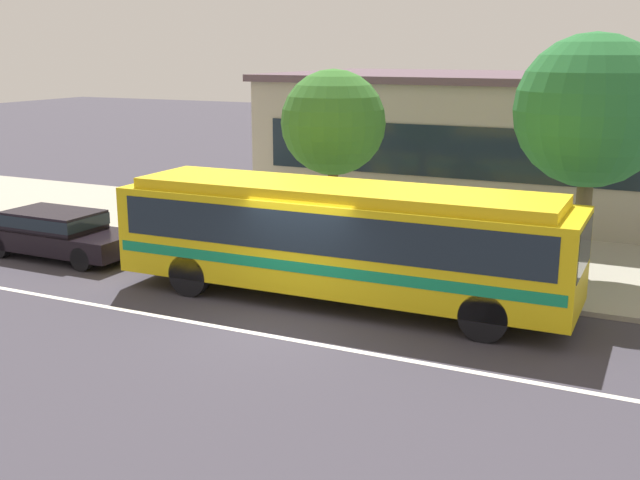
% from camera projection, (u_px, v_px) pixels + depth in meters
% --- Properties ---
extents(ground_plane, '(120.00, 120.00, 0.00)m').
position_uv_depth(ground_plane, '(285.00, 323.00, 16.41)').
color(ground_plane, '#39363F').
extents(sidewalk_slab, '(60.00, 8.00, 0.12)m').
position_uv_depth(sidewalk_slab, '(401.00, 245.00, 22.69)').
color(sidewalk_slab, '#9D9888').
rests_on(sidewalk_slab, ground_plane).
extents(lane_stripe_center, '(56.00, 0.16, 0.01)m').
position_uv_depth(lane_stripe_center, '(266.00, 335.00, 15.71)').
color(lane_stripe_center, silver).
rests_on(lane_stripe_center, ground_plane).
extents(transit_bus, '(10.55, 2.62, 2.70)m').
position_uv_depth(transit_bus, '(341.00, 235.00, 17.45)').
color(transit_bus, gold).
rests_on(transit_bus, ground_plane).
extents(sedan_behind_bus, '(4.55, 1.90, 1.29)m').
position_uv_depth(sedan_behind_bus, '(58.00, 231.00, 21.50)').
color(sedan_behind_bus, black).
rests_on(sedan_behind_bus, ground_plane).
extents(pedestrian_waiting_near_sign, '(0.41, 0.41, 1.67)m').
position_uv_depth(pedestrian_waiting_near_sign, '(509.00, 248.00, 18.24)').
color(pedestrian_waiting_near_sign, '#283533').
rests_on(pedestrian_waiting_near_sign, sidewalk_slab).
extents(pedestrian_walking_along_curb, '(0.43, 0.43, 1.69)m').
position_uv_depth(pedestrian_walking_along_curb, '(279.00, 214.00, 21.90)').
color(pedestrian_walking_along_curb, '#1B334E').
rests_on(pedestrian_walking_along_curb, sidewalk_slab).
extents(bus_stop_sign, '(0.08, 0.44, 2.37)m').
position_uv_depth(bus_stop_sign, '(523.00, 230.00, 17.56)').
color(bus_stop_sign, gray).
rests_on(bus_stop_sign, sidewalk_slab).
extents(street_tree_near_stop, '(2.90, 2.90, 5.00)m').
position_uv_depth(street_tree_near_stop, '(333.00, 123.00, 21.36)').
color(street_tree_near_stop, brown).
rests_on(street_tree_near_stop, sidewalk_slab).
extents(street_tree_mid_block, '(3.65, 3.65, 5.92)m').
position_uv_depth(street_tree_mid_block, '(591.00, 112.00, 18.37)').
color(street_tree_mid_block, brown).
rests_on(street_tree_mid_block, sidewalk_slab).
extents(station_building, '(21.95, 9.29, 4.79)m').
position_uv_depth(station_building, '(588.00, 146.00, 26.69)').
color(station_building, '#A19889').
rests_on(station_building, ground_plane).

